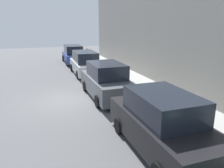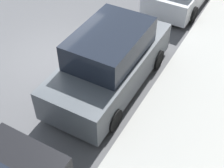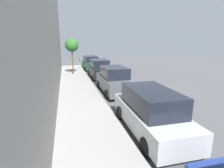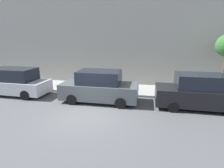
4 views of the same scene
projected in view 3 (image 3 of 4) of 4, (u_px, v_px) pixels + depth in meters
ground_plane at (141, 91)px, 14.12m from camera, size 60.00×60.00×0.00m
sidewalk at (80, 94)px, 12.86m from camera, size 2.90×32.00×0.15m
parked_minivan_nearest at (91, 63)px, 24.71m from camera, size 2.02×4.94×1.90m
parked_suv_second at (99, 69)px, 18.98m from camera, size 2.08×4.81×1.98m
parked_suv_third at (114, 80)px, 13.50m from camera, size 2.08×4.81×1.98m
parked_minivan_fourth at (151, 111)px, 7.55m from camera, size 2.02×4.93×1.90m
parking_meter_near at (79, 63)px, 24.07m from camera, size 0.11×0.15×1.35m
street_tree at (72, 45)px, 19.73m from camera, size 1.51×1.51×4.07m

